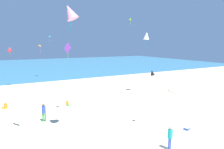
# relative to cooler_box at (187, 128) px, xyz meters

# --- Properties ---
(ground_plane) EXTENTS (120.00, 120.00, 0.00)m
(ground_plane) POSITION_rel_cooler_box_xyz_m (-2.63, 10.51, -0.12)
(ground_plane) COLOR beige
(ocean_water) EXTENTS (120.00, 60.00, 0.05)m
(ocean_water) POSITION_rel_cooler_box_xyz_m (-2.63, 56.43, -0.09)
(ocean_water) COLOR teal
(ocean_water) RESTS_ON ground_plane
(dune_mound) EXTENTS (10.16, 7.11, 1.69)m
(dune_mound) POSITION_rel_cooler_box_xyz_m (12.67, 8.97, -0.12)
(dune_mound) COLOR beige
(dune_mound) RESTS_ON ground_plane
(cooler_box) EXTENTS (0.56, 0.49, 0.23)m
(cooler_box) POSITION_rel_cooler_box_xyz_m (0.00, 0.00, 0.00)
(cooler_box) COLOR #2D56B7
(cooler_box) RESTS_ON ground_plane
(person_0) EXTENTS (0.67, 0.50, 0.75)m
(person_0) POSITION_rel_cooler_box_xyz_m (-13.55, 12.88, 0.16)
(person_0) COLOR orange
(person_0) RESTS_ON ground_plane
(person_1) EXTENTS (0.39, 0.39, 1.70)m
(person_1) POSITION_rel_cooler_box_xyz_m (-10.23, 7.20, 0.86)
(person_1) COLOR green
(person_1) RESTS_ON ground_plane
(person_2) EXTENTS (0.35, 0.55, 0.66)m
(person_2) POSITION_rel_cooler_box_xyz_m (-7.20, 10.77, 0.12)
(person_2) COLOR orange
(person_2) RESTS_ON ground_plane
(person_3) EXTENTS (0.44, 0.44, 1.65)m
(person_3) POSITION_rel_cooler_box_xyz_m (-3.45, -1.54, 0.84)
(person_3) COLOR blue
(person_3) RESTS_ON ground_plane
(kite_orange) EXTENTS (0.79, 0.90, 1.79)m
(kite_orange) POSITION_rel_cooler_box_xyz_m (-7.39, 31.82, 6.67)
(kite_orange) COLOR orange
(kite_teal) EXTENTS (0.42, 0.50, 0.88)m
(kite_teal) POSITION_rel_cooler_box_xyz_m (-7.59, 18.42, 8.02)
(kite_teal) COLOR #1EADAD
(kite_red) EXTENTS (0.64, 0.93, 1.41)m
(kite_red) POSITION_rel_cooler_box_xyz_m (-12.88, 24.50, 6.14)
(kite_red) COLOR red
(kite_white) EXTENTS (1.18, 1.15, 2.14)m
(kite_white) POSITION_rel_cooler_box_xyz_m (4.12, 11.01, 8.05)
(kite_white) COLOR white
(kite_purple) EXTENTS (0.80, 0.78, 1.70)m
(kite_purple) POSITION_rel_cooler_box_xyz_m (-7.59, 8.15, 6.49)
(kite_purple) COLOR purple
(kite_lime) EXTENTS (0.49, 0.30, 1.41)m
(kite_lime) POSITION_rel_cooler_box_xyz_m (6.91, 19.46, 11.27)
(kite_lime) COLOR #99DB33
(kite_pink) EXTENTS (1.44, 1.31, 2.13)m
(kite_pink) POSITION_rel_cooler_box_xyz_m (-8.56, 3.28, 9.08)
(kite_pink) COLOR pink
(kite_black) EXTENTS (0.45, 0.37, 1.41)m
(kite_black) POSITION_rel_cooler_box_xyz_m (-2.35, 1.79, 4.57)
(kite_black) COLOR black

